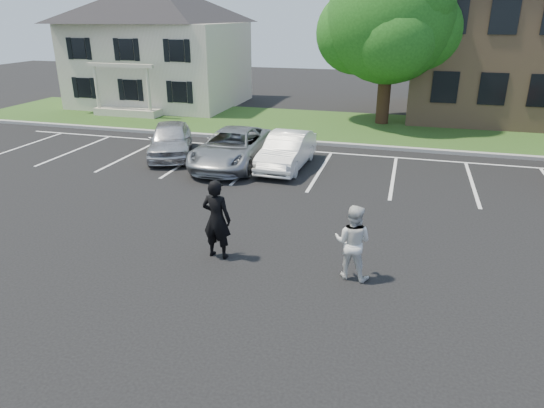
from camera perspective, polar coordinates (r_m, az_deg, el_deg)
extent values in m
plane|color=black|center=(11.96, -1.31, -7.28)|extent=(90.00, 90.00, 0.00)
cube|color=gray|center=(22.95, 7.53, 6.99)|extent=(40.00, 0.30, 0.15)
cube|color=#2C481B|center=(26.81, 8.84, 8.95)|extent=(44.00, 8.00, 0.08)
cube|color=silver|center=(25.50, -27.17, 6.10)|extent=(0.12, 5.20, 0.01)
cube|color=silver|center=(23.71, -22.12, 5.88)|extent=(0.12, 5.20, 0.01)
cube|color=silver|center=(22.13, -16.31, 5.58)|extent=(0.12, 5.20, 0.01)
cube|color=silver|center=(20.82, -9.69, 5.16)|extent=(0.12, 5.20, 0.01)
cube|color=silver|center=(19.81, -2.31, 4.61)|extent=(0.12, 5.20, 0.01)
cube|color=silver|center=(19.16, 5.70, 3.93)|extent=(0.12, 5.20, 0.01)
cube|color=silver|center=(18.91, 14.08, 3.14)|extent=(0.12, 5.20, 0.01)
cube|color=silver|center=(19.07, 22.49, 2.28)|extent=(0.12, 5.20, 0.01)
cube|color=silver|center=(21.56, 10.69, 5.67)|extent=(34.00, 0.12, 0.01)
cube|color=beige|center=(34.21, -12.91, 15.70)|extent=(10.00, 8.00, 5.20)
pyramid|color=black|center=(34.06, -13.48, 22.06)|extent=(10.30, 8.24, 2.40)
cube|color=beige|center=(30.83, -16.32, 10.38)|extent=(4.00, 1.60, 0.50)
cylinder|color=beige|center=(31.10, -19.85, 12.13)|extent=(0.18, 0.18, 2.70)
cylinder|color=beige|center=(29.28, -14.26, 12.22)|extent=(0.18, 0.18, 2.70)
cube|color=beige|center=(29.96, -17.50, 15.29)|extent=(4.20, 0.25, 0.20)
cube|color=black|center=(30.87, -16.30, 12.76)|extent=(0.90, 0.06, 1.20)
cube|color=black|center=(30.64, -16.76, 17.00)|extent=(0.90, 0.06, 1.20)
cube|color=black|center=(31.22, -17.34, 12.73)|extent=(0.32, 0.05, 1.25)
cube|color=black|center=(30.54, -15.23, 12.77)|extent=(0.32, 0.05, 1.25)
cube|color=black|center=(27.27, 19.67, 12.81)|extent=(1.30, 0.06, 1.60)
cube|color=black|center=(27.04, 20.62, 19.91)|extent=(1.30, 0.06, 1.60)
cube|color=black|center=(27.51, 24.54, 12.21)|extent=(1.30, 0.06, 1.60)
cube|color=black|center=(27.28, 25.69, 19.22)|extent=(1.30, 0.06, 1.60)
cube|color=black|center=(27.93, 29.26, 11.54)|extent=(1.30, 0.06, 1.60)
cylinder|color=black|center=(27.74, 13.01, 12.36)|extent=(0.70, 0.70, 3.20)
sphere|color=#1C5015|center=(27.42, 13.73, 20.41)|extent=(6.60, 6.60, 6.60)
sphere|color=#1C5015|center=(28.10, 17.15, 19.09)|extent=(4.60, 4.60, 4.60)
sphere|color=#1C5015|center=(27.97, 9.97, 19.25)|extent=(4.40, 4.40, 4.40)
sphere|color=#1C5015|center=(25.93, 14.29, 18.34)|extent=(4.00, 4.00, 4.00)
sphere|color=#1C5015|center=(29.05, 12.69, 21.12)|extent=(4.20, 4.20, 4.20)
imported|color=black|center=(12.04, -6.53, -1.78)|extent=(0.79, 0.55, 2.05)
imported|color=silver|center=(11.24, 9.46, -4.45)|extent=(0.97, 0.81, 1.80)
imported|color=silver|center=(21.37, -11.88, 7.44)|extent=(3.23, 4.62, 1.46)
imported|color=#96999E|center=(19.70, -4.68, 6.62)|extent=(2.49, 5.23, 1.44)
imported|color=white|center=(19.31, 1.76, 6.29)|extent=(1.60, 4.25, 1.38)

